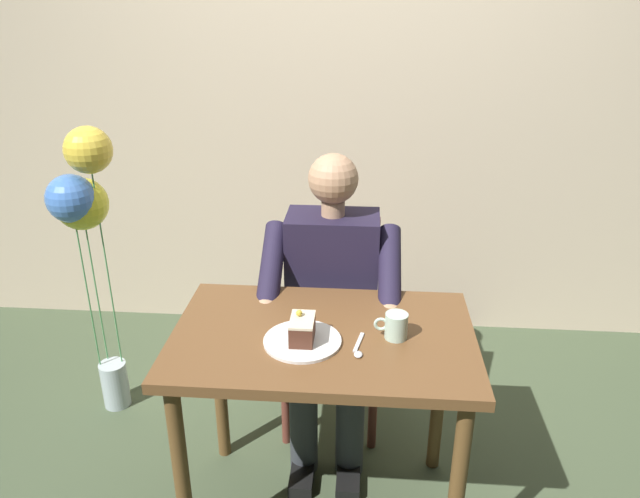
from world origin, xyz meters
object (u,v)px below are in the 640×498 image
object	(u,v)px
dessert_spoon	(358,349)
balloon_display	(85,214)
chair	(333,314)
coffee_cup	(396,325)
dining_table	(323,362)
cake_slice	(302,329)
seated_person	(331,304)

from	to	relation	value
dessert_spoon	balloon_display	xyz separation A→B (m)	(1.13, -0.63, 0.17)
chair	coffee_cup	xyz separation A→B (m)	(-0.23, 0.60, 0.31)
dining_table	cake_slice	world-z (taller)	cake_slice
cake_slice	balloon_display	xyz separation A→B (m)	(0.95, -0.60, 0.13)
seated_person	dessert_spoon	size ratio (longest dim) A/B	8.48
dining_table	seated_person	bearing A→B (deg)	-90.00
chair	balloon_display	world-z (taller)	balloon_display
dining_table	coffee_cup	world-z (taller)	coffee_cup
coffee_cup	balloon_display	bearing A→B (deg)	-24.01
seated_person	balloon_display	distance (m)	1.06
balloon_display	chair	bearing A→B (deg)	-177.07
dining_table	dessert_spoon	world-z (taller)	dessert_spoon
chair	balloon_display	xyz separation A→B (m)	(1.01, 0.05, 0.45)
cake_slice	dessert_spoon	distance (m)	0.18
dining_table	balloon_display	xyz separation A→B (m)	(1.01, -0.54, 0.29)
seated_person	coffee_cup	size ratio (longest dim) A/B	11.32
seated_person	coffee_cup	distance (m)	0.52
cake_slice	balloon_display	world-z (taller)	balloon_display
seated_person	balloon_display	world-z (taller)	balloon_display
dining_table	cake_slice	bearing A→B (deg)	44.96
chair	cake_slice	size ratio (longest dim) A/B	7.60
dessert_spoon	balloon_display	size ratio (longest dim) A/B	0.11
cake_slice	coffee_cup	xyz separation A→B (m)	(-0.29, -0.05, -0.00)
dining_table	seated_person	size ratio (longest dim) A/B	0.80
seated_person	dessert_spoon	world-z (taller)	seated_person
seated_person	dessert_spoon	xyz separation A→B (m)	(-0.11, 0.51, 0.13)
dining_table	cake_slice	size ratio (longest dim) A/B	8.35
seated_person	dessert_spoon	distance (m)	0.54
chair	dessert_spoon	distance (m)	0.75
cake_slice	balloon_display	bearing A→B (deg)	-32.41
chair	dessert_spoon	size ratio (longest dim) A/B	6.19
seated_person	dessert_spoon	bearing A→B (deg)	102.67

